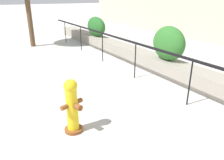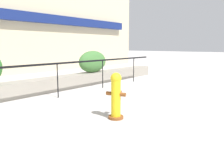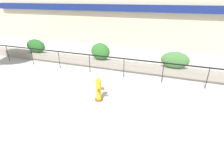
# 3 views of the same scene
# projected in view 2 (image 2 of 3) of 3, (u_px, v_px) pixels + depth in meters

# --- Properties ---
(hedge_bush_2) EXTENTS (1.55, 0.64, 0.96)m
(hedge_bush_2) POSITION_uv_depth(u_px,v_px,m) (93.00, 62.00, 9.73)
(hedge_bush_2) COLOR #427538
(hedge_bush_2) RESTS_ON planter_wall_low
(fire_hydrant) EXTENTS (0.48, 0.48, 1.08)m
(fire_hydrant) POSITION_uv_depth(u_px,v_px,m) (116.00, 95.00, 5.03)
(fire_hydrant) COLOR brown
(fire_hydrant) RESTS_ON ground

